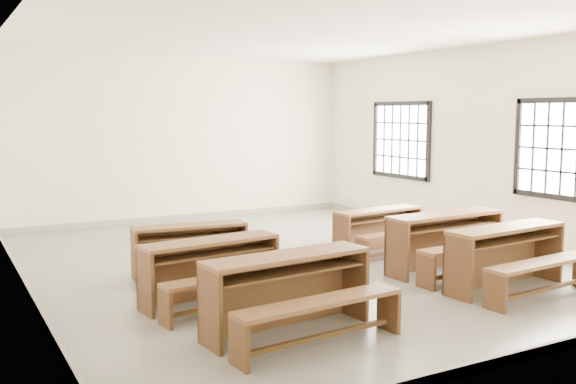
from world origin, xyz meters
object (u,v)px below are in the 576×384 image
desk_set_0 (291,288)px  desk_set_4 (448,238)px  desk_set_2 (191,246)px  desk_set_3 (509,253)px  desk_set_1 (213,267)px  desk_set_5 (380,228)px

desk_set_0 → desk_set_4: size_ratio=1.00×
desk_set_2 → desk_set_3: (3.08, -2.49, 0.06)m
desk_set_2 → desk_set_1: bearing=-94.2°
desk_set_0 → desk_set_2: bearing=85.8°
desk_set_2 → desk_set_5: desk_set_5 is taller
desk_set_0 → desk_set_3: size_ratio=1.01×
desk_set_1 → desk_set_3: size_ratio=0.95×
desk_set_3 → desk_set_5: bearing=88.0°
desk_set_0 → desk_set_3: 3.04m
desk_set_4 → desk_set_2: bearing=151.5°
desk_set_3 → desk_set_5: 2.39m
desk_set_5 → desk_set_2: bearing=171.9°
desk_set_4 → desk_set_5: bearing=90.7°
desk_set_4 → desk_set_1: bearing=174.2°
desk_set_1 → desk_set_2: 1.32m
desk_set_2 → desk_set_4: size_ratio=0.87×
desk_set_1 → desk_set_3: (3.31, -1.19, 0.03)m
desk_set_2 → desk_set_5: (2.98, -0.11, 0.00)m
desk_set_5 → desk_set_3: bearing=-93.6°
desk_set_3 → desk_set_5: (-0.10, 2.39, -0.05)m
desk_set_3 → desk_set_1: bearing=155.7°
desk_set_1 → desk_set_5: desk_set_1 is taller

